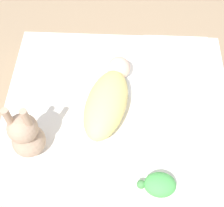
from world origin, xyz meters
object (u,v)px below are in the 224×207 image
at_px(swaddled_baby, 108,99).
at_px(pillow, 176,59).
at_px(turtle_plush, 159,185).
at_px(bunny_plush, 26,136).

bearing_deg(swaddled_baby, pillow, -38.05).
bearing_deg(turtle_plush, bunny_plush, -15.46).
distance_m(bunny_plush, turtle_plush, 0.65).
bearing_deg(swaddled_baby, turtle_plush, -137.41).
distance_m(swaddled_baby, turtle_plush, 0.50).
bearing_deg(bunny_plush, swaddled_baby, -144.51).
distance_m(swaddled_baby, pillow, 0.49).
relative_size(swaddled_baby, bunny_plush, 1.52).
distance_m(pillow, bunny_plush, 0.94).
relative_size(swaddled_baby, turtle_plush, 3.02).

